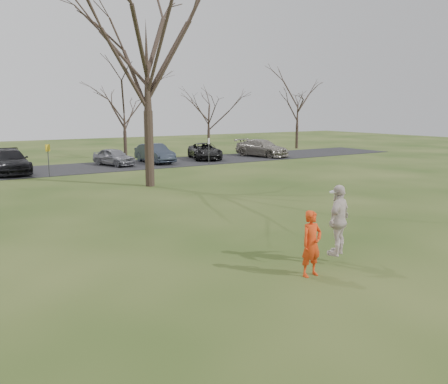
% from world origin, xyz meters
% --- Properties ---
extents(ground, '(120.00, 120.00, 0.00)m').
position_xyz_m(ground, '(0.00, 0.00, 0.00)').
color(ground, '#1E380F').
rests_on(ground, ground).
extents(parking_strip, '(62.00, 6.50, 0.04)m').
position_xyz_m(parking_strip, '(0.00, 25.00, 0.02)').
color(parking_strip, black).
rests_on(parking_strip, ground).
extents(player_defender, '(0.64, 0.43, 1.74)m').
position_xyz_m(player_defender, '(-0.27, -0.67, 0.87)').
color(player_defender, red).
rests_on(player_defender, ground).
extents(car_3, '(2.23, 5.47, 1.59)m').
position_xyz_m(car_3, '(-3.95, 24.75, 0.83)').
color(car_3, black).
rests_on(car_3, parking_strip).
extents(car_4, '(2.66, 4.17, 1.32)m').
position_xyz_m(car_4, '(3.49, 25.27, 0.70)').
color(car_4, gray).
rests_on(car_4, parking_strip).
extents(car_5, '(1.74, 4.64, 1.51)m').
position_xyz_m(car_5, '(6.90, 25.32, 0.80)').
color(car_5, '#28303D').
rests_on(car_5, parking_strip).
extents(car_6, '(3.69, 5.41, 1.37)m').
position_xyz_m(car_6, '(11.69, 25.53, 0.73)').
color(car_6, black).
rests_on(car_6, parking_strip).
extents(car_7, '(3.43, 5.66, 1.54)m').
position_xyz_m(car_7, '(17.27, 24.76, 0.81)').
color(car_7, gray).
rests_on(car_7, parking_strip).
extents(catching_play, '(1.27, 0.90, 2.01)m').
position_xyz_m(catching_play, '(1.07, -0.31, 1.25)').
color(catching_play, silver).
rests_on(catching_play, ground).
extents(sign_yellow, '(0.35, 0.35, 2.08)m').
position_xyz_m(sign_yellow, '(-2.00, 22.00, 1.45)').
color(sign_yellow, '#47474C').
rests_on(sign_yellow, ground).
extents(sign_white, '(0.35, 0.35, 2.08)m').
position_xyz_m(sign_white, '(10.00, 22.00, 1.45)').
color(sign_white, '#47474C').
rests_on(sign_white, ground).
extents(big_tree, '(9.00, 9.00, 14.00)m').
position_xyz_m(big_tree, '(2.00, 15.00, 7.00)').
color(big_tree, '#352821').
rests_on(big_tree, ground).
extents(small_tree_row, '(55.00, 5.90, 8.50)m').
position_xyz_m(small_tree_row, '(4.38, 30.06, 3.89)').
color(small_tree_row, '#352821').
rests_on(small_tree_row, ground).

